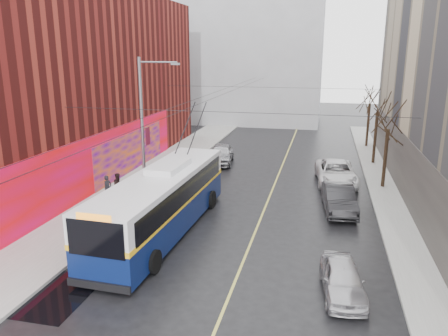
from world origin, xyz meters
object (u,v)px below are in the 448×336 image
(following_car, at_px, (221,154))
(pedestrian_a, at_px, (108,188))
(streetlight_pole, at_px, (144,126))
(pedestrian_c, at_px, (136,189))
(parked_car_c, at_px, (336,173))
(tree_mid, at_px, (378,102))
(tree_near, at_px, (389,118))
(tree_far, at_px, (370,96))
(trolleybus, at_px, (162,201))
(parked_car_b, at_px, (339,199))
(pedestrian_b, at_px, (119,186))
(parked_car_a, at_px, (343,279))

(following_car, height_order, pedestrian_a, pedestrian_a)
(streetlight_pole, height_order, pedestrian_c, streetlight_pole)
(streetlight_pole, relative_size, pedestrian_a, 5.43)
(streetlight_pole, bearing_deg, parked_car_c, 28.29)
(tree_mid, xyz_separation_m, pedestrian_a, (-17.29, -14.20, -4.27))
(tree_near, xyz_separation_m, tree_far, (0.00, 14.00, 0.17))
(tree_far, xyz_separation_m, trolleybus, (-12.29, -24.73, -3.42))
(tree_mid, bearing_deg, parked_car_c, -115.96)
(trolleybus, xyz_separation_m, following_car, (-0.45, 15.17, -0.90))
(following_car, xyz_separation_m, pedestrian_c, (-2.87, -11.19, 0.11))
(parked_car_b, height_order, pedestrian_b, pedestrian_b)
(streetlight_pole, height_order, pedestrian_a, streetlight_pole)
(tree_near, height_order, parked_car_b, tree_near)
(tree_far, relative_size, following_car, 1.36)
(following_car, bearing_deg, tree_mid, 4.60)
(following_car, bearing_deg, trolleybus, -95.13)
(tree_near, relative_size, tree_mid, 0.96)
(parked_car_b, distance_m, pedestrian_b, 13.73)
(trolleybus, xyz_separation_m, parked_car_b, (9.16, 5.31, -0.93))
(streetlight_pole, height_order, parked_car_b, streetlight_pole)
(pedestrian_b, height_order, pedestrian_c, pedestrian_b)
(parked_car_c, xyz_separation_m, following_car, (-9.53, 4.00, 0.01))
(parked_car_a, distance_m, pedestrian_a, 16.11)
(trolleybus, bearing_deg, streetlight_pole, 123.37)
(parked_car_b, bearing_deg, tree_near, 53.81)
(tree_near, bearing_deg, pedestrian_a, -157.40)
(parked_car_b, xyz_separation_m, pedestrian_a, (-14.17, -1.77, 0.18))
(streetlight_pole, xyz_separation_m, tree_far, (15.14, 20.00, 0.30))
(parked_car_c, height_order, following_car, following_car)
(pedestrian_a, bearing_deg, following_car, -3.55)
(parked_car_c, relative_size, pedestrian_a, 3.56)
(trolleybus, distance_m, pedestrian_b, 6.08)
(trolleybus, xyz_separation_m, pedestrian_b, (-4.51, 4.02, -0.72))
(parked_car_c, height_order, pedestrian_c, pedestrian_c)
(pedestrian_b, bearing_deg, parked_car_c, -28.65)
(tree_near, distance_m, parked_car_c, 5.26)
(parked_car_a, distance_m, parked_car_b, 9.56)
(parked_car_c, relative_size, pedestrian_c, 3.75)
(tree_far, distance_m, pedestrian_b, 26.98)
(tree_far, height_order, parked_car_c, tree_far)
(following_car, height_order, pedestrian_c, pedestrian_c)
(tree_mid, relative_size, pedestrian_b, 3.91)
(pedestrian_b, bearing_deg, pedestrian_a, 167.84)
(tree_mid, relative_size, tree_far, 1.02)
(tree_far, height_order, pedestrian_c, tree_far)
(parked_car_a, xyz_separation_m, following_car, (-9.54, 19.42, 0.15))
(streetlight_pole, relative_size, pedestrian_c, 5.73)
(tree_mid, xyz_separation_m, following_car, (-12.73, -2.57, -4.43))
(parked_car_a, xyz_separation_m, parked_car_c, (-0.01, 15.42, 0.15))
(parked_car_b, relative_size, following_car, 1.00)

